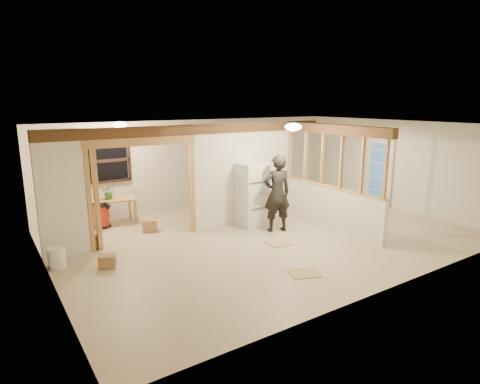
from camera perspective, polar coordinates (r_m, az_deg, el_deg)
floor at (r=9.26m, az=3.68°, el=-6.20°), size 9.00×6.50×0.01m
ceiling at (r=8.78m, az=3.92°, el=9.45°), size 9.00×6.50×0.01m
wall_back at (r=11.65m, az=-5.91°, el=4.05°), size 9.00×0.01×2.50m
wall_front at (r=6.71m, az=20.79°, el=-3.23°), size 9.00×0.01×2.50m
wall_left at (r=7.24m, az=-25.97°, el=-2.58°), size 0.01×6.50×2.50m
wall_right at (r=12.16m, az=21.01°, el=3.63°), size 0.01×6.50×2.50m
partition_left_stub at (r=8.46m, az=-24.09°, el=-0.33°), size 0.90×0.12×2.50m
partition_center at (r=10.01m, az=0.57°, el=2.68°), size 2.80×0.12×2.50m
doorway_frame at (r=8.88m, az=-13.49°, el=0.04°), size 2.46×0.14×2.20m
header_beam_back at (r=9.26m, az=-5.67°, el=8.85°), size 7.00×0.18×0.22m
header_beam_right at (r=9.55m, az=13.15°, el=8.70°), size 0.18×3.30×0.22m
pony_wall at (r=9.86m, az=12.60°, el=-2.26°), size 0.12×3.20×1.00m
stud_partition at (r=9.63m, az=12.93°, el=4.43°), size 0.14×3.20×1.32m
window_back at (r=10.60m, az=-18.32°, el=4.24°), size 1.12×0.10×1.10m
french_door at (r=12.37m, az=19.20°, el=2.74°), size 0.12×0.86×2.00m
ceiling_dome_main at (r=8.58m, az=7.58°, el=9.16°), size 0.36×0.36×0.16m
ceiling_dome_util at (r=9.70m, az=-16.75°, el=9.15°), size 0.32×0.32×0.14m
hanging_bulb at (r=9.23m, az=-12.36°, el=7.36°), size 0.07×0.07×0.07m
refrigerator at (r=9.80m, az=1.72°, el=-0.38°), size 0.64×0.62×1.55m
woman at (r=9.37m, az=5.29°, el=-0.20°), size 0.75×0.59×1.82m
work_table at (r=10.41m, az=-17.55°, el=-2.70°), size 1.14×0.74×0.66m
potted_plant at (r=10.26m, az=-18.16°, el=-0.02°), size 0.36×0.32×0.36m
shop_vac at (r=10.31m, az=-19.34°, el=-2.96°), size 0.63×0.63×0.67m
bookshelf at (r=13.00m, az=5.05°, el=2.84°), size 0.77×0.26×1.54m
bucket at (r=8.19m, az=-24.59°, el=-8.49°), size 0.35×0.35×0.39m
box_util_a at (r=9.73m, az=-12.72°, el=-4.65°), size 0.42×0.39×0.29m
box_util_b at (r=9.03m, az=-20.69°, el=-6.49°), size 0.36×0.36×0.31m
box_front at (r=7.89m, az=-18.33°, el=-9.34°), size 0.37×0.34×0.24m
floor_panel_near at (r=8.80m, az=5.47°, el=-7.19°), size 0.53×0.53×0.02m
floor_panel_far at (r=7.38m, az=9.16°, el=-11.35°), size 0.64×0.58×0.02m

